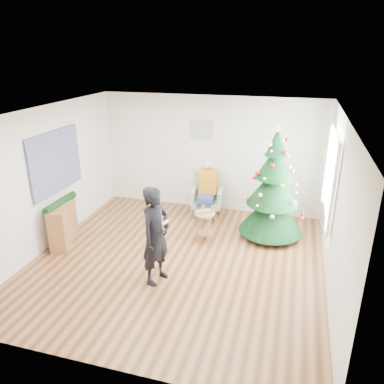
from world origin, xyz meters
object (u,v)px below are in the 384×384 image
(christmas_tree, at_px, (273,188))
(stool, at_px, (204,227))
(console, at_px, (63,223))
(standing_man, at_px, (156,236))
(armchair, at_px, (207,200))

(christmas_tree, xyz_separation_m, stool, (-1.22, -0.56, -0.71))
(christmas_tree, distance_m, console, 4.10)
(stool, xyz_separation_m, standing_man, (-0.41, -1.50, 0.50))
(armchair, xyz_separation_m, console, (-2.37, -1.98, 0.05))
(stool, height_order, armchair, armchair)
(armchair, bearing_deg, standing_man, -100.27)
(christmas_tree, xyz_separation_m, standing_man, (-1.63, -2.06, -0.21))
(christmas_tree, height_order, console, christmas_tree)
(christmas_tree, bearing_deg, armchair, 156.16)
(standing_man, xyz_separation_m, console, (-2.20, 0.72, -0.41))
(armchair, xyz_separation_m, standing_man, (-0.17, -2.70, 0.46))
(stool, xyz_separation_m, console, (-2.60, -0.77, 0.09))
(stool, bearing_deg, console, -163.44)
(stool, distance_m, standing_man, 1.63)
(armchair, height_order, console, armchair)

